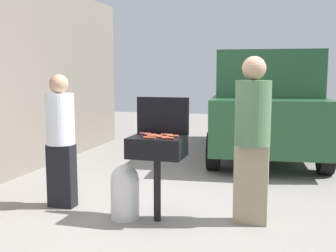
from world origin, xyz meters
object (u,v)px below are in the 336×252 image
hot_dog_8 (150,138)px  person_right (252,134)px  hot_dog_0 (173,136)px  hot_dog_5 (167,135)px  hot_dog_3 (145,133)px  propane_tank (125,191)px  bbq_grill (157,150)px  parked_minivan (265,104)px  hot_dog_4 (168,138)px  hot_dog_7 (150,135)px  hot_dog_1 (163,137)px  person_left (61,136)px  hot_dog_6 (156,136)px  hot_dog_2 (153,136)px

hot_dog_8 → person_right: person_right is taller
hot_dog_0 → hot_dog_5: (-0.08, 0.06, 0.00)m
hot_dog_0 → hot_dog_3: 0.36m
propane_tank → hot_dog_0: bearing=6.7°
bbq_grill → hot_dog_3: bearing=144.6°
hot_dog_3 → parked_minivan: (1.14, 4.03, 0.07)m
hot_dog_8 → hot_dog_4: bearing=6.9°
hot_dog_7 → hot_dog_8: 0.22m
hot_dog_1 → person_left: person_left is taller
hot_dog_7 → hot_dog_8: bearing=-73.5°
hot_dog_4 → person_right: (0.84, 0.35, 0.03)m
hot_dog_6 → person_left: size_ratio=0.08×
bbq_grill → parked_minivan: (0.96, 4.16, 0.23)m
hot_dog_2 → hot_dog_4: same height
hot_dog_6 → propane_tank: bearing=-173.3°
hot_dog_2 → hot_dog_0: bearing=14.0°
hot_dog_2 → propane_tank: size_ratio=0.21×
hot_dog_3 → hot_dog_7: bearing=-39.6°
parked_minivan → hot_dog_0: bearing=73.8°
bbq_grill → hot_dog_5: hot_dog_5 is taller
hot_dog_5 → hot_dog_3: bearing=171.8°
hot_dog_2 → hot_dog_7: same height
hot_dog_0 → hot_dog_1: 0.13m
hot_dog_8 → person_left: person_left is taller
hot_dog_2 → hot_dog_5: same height
bbq_grill → hot_dog_7: size_ratio=7.25×
propane_tank → person_left: bearing=168.1°
person_left → person_right: (2.27, 0.06, 0.10)m
hot_dog_2 → person_left: 1.24m
hot_dog_0 → hot_dog_3: bearing=164.4°
hot_dog_7 → hot_dog_5: bearing=9.2°
hot_dog_5 → person_left: bearing=177.2°
hot_dog_7 → hot_dog_2: bearing=-54.3°
hot_dog_6 → hot_dog_7: size_ratio=1.00×
hot_dog_5 → hot_dog_8: (-0.12, -0.24, 0.00)m
hot_dog_4 → hot_dog_8: same height
hot_dog_2 → hot_dog_3: (-0.14, 0.15, 0.00)m
bbq_grill → hot_dog_1: hot_dog_1 is taller
hot_dog_1 → hot_dog_6: same height
person_left → person_right: person_right is taller
hot_dog_1 → hot_dog_2: bearing=158.5°
hot_dog_4 → hot_dog_6: (-0.17, 0.14, 0.00)m
hot_dog_4 → person_right: person_right is taller
bbq_grill → person_right: bearing=12.2°
hot_dog_2 → person_right: person_right is taller
hot_dog_2 → hot_dog_6: same height
hot_dog_5 → hot_dog_1: bearing=-90.6°
hot_dog_0 → hot_dog_4: same height
bbq_grill → hot_dog_7: bearing=148.5°
hot_dog_0 → hot_dog_7: size_ratio=1.00×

